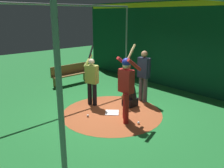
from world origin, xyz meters
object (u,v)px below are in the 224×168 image
home_plate (112,112)px  baseball_0 (135,103)px  batter (126,83)px  visitor (92,79)px  bench (71,74)px  baseball_2 (88,116)px  baseball_1 (139,123)px  umpire (144,73)px  catcher (129,96)px

home_plate → baseball_0: (-1.07, 0.02, 0.03)m
batter → visitor: 1.66m
bench → baseball_2: (1.57, 3.38, -0.41)m
home_plate → baseball_1: baseball_1 is taller
visitor → baseball_1: visitor is taller
bench → visitor: bearing=72.4°
home_plate → umpire: (-1.52, -0.04, 1.01)m
baseball_0 → batter: bearing=29.7°
catcher → baseball_2: 1.61m
umpire → baseball_0: (0.45, 0.06, -0.98)m
catcher → baseball_1: (0.80, 1.13, -0.31)m
catcher → baseball_0: (-0.25, 0.06, -0.31)m
batter → visitor: (-0.05, -1.64, -0.21)m
home_plate → visitor: visitor is taller
home_plate → batter: batter is taller
batter → baseball_1: 1.17m
baseball_0 → baseball_2: same height
home_plate → bench: 3.76m
visitor → bench: visitor is taller
baseball_0 → baseball_2: size_ratio=1.00×
catcher → baseball_2: bearing=-8.3°
batter → baseball_0: (-1.13, -0.65, -1.09)m
bench → baseball_0: (-0.24, 3.66, -0.41)m
umpire → visitor: size_ratio=0.91×
home_plate → umpire: umpire is taller
umpire → visitor: bearing=-31.4°
batter → umpire: bearing=-156.1°
catcher → umpire: (-0.70, 0.00, 0.66)m
bench → baseball_1: (0.81, 4.73, -0.41)m
umpire → baseball_0: 1.08m
catcher → baseball_0: catcher is taller
visitor → bench: 2.84m
umpire → baseball_1: size_ratio=24.37×
batter → catcher: (-0.88, -0.71, -0.78)m
baseball_0 → catcher: bearing=-13.1°
umpire → baseball_1: umpire is taller
catcher → visitor: (0.84, -0.94, 0.57)m
batter → baseball_0: 1.70m
batter → bench: bearing=-101.7°
bench → baseball_0: bench is taller
batter → umpire: batter is taller
baseball_0 → visitor: bearing=-42.4°
bench → baseball_2: 3.75m
baseball_0 → baseball_1: (1.05, 1.07, 0.00)m
catcher → baseball_0: 0.40m
home_plate → batter: bearing=84.3°
catcher → baseball_0: bearing=166.9°
visitor → baseball_1: (-0.04, 2.06, -0.88)m
catcher → umpire: 0.96m
umpire → bench: umpire is taller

